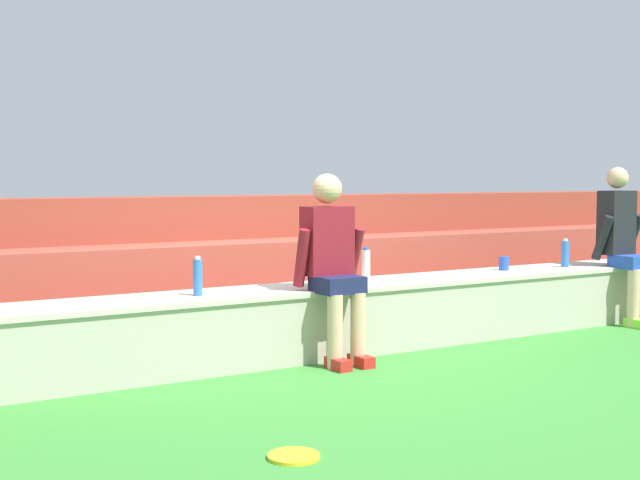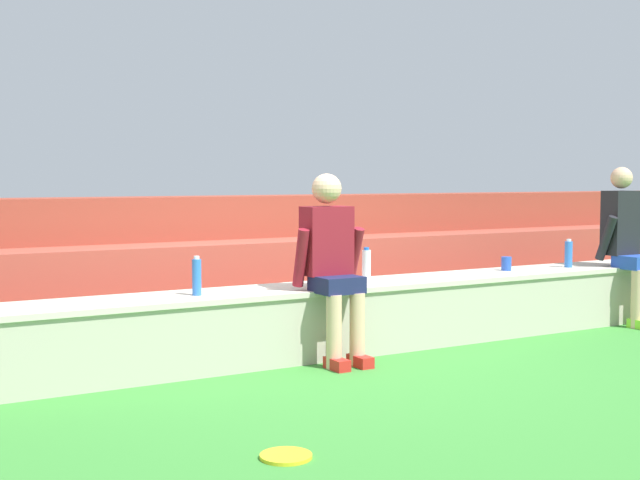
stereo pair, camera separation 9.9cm
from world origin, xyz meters
TOP-DOWN VIEW (x-y plane):
  - ground_plane at (0.00, 0.00)m, footprint 80.00×80.00m
  - stone_seating_wall at (0.00, 0.28)m, footprint 8.47×0.61m
  - brick_bleachers at (0.00, 1.75)m, footprint 12.38×1.67m
  - person_left_of_center at (-0.03, -0.01)m, footprint 0.53×0.52m
  - person_center at (3.15, 0.02)m, footprint 0.50×0.53m
  - water_bottle_near_right at (0.48, 0.30)m, footprint 0.07×0.07m
  - water_bottle_mid_right at (-0.97, 0.24)m, footprint 0.06×0.06m
  - water_bottle_mid_left at (2.66, 0.26)m, footprint 0.07×0.07m
  - plastic_cup_left_end at (1.98, 0.34)m, footprint 0.09×0.09m
  - frisbee at (-1.33, -1.72)m, footprint 0.25×0.25m

SIDE VIEW (x-z plane):
  - ground_plane at x=0.00m, z-range 0.00..0.00m
  - frisbee at x=-1.33m, z-range 0.00..0.02m
  - stone_seating_wall at x=0.00m, z-range 0.02..0.55m
  - brick_bleachers at x=0.00m, z-range -0.13..1.04m
  - plastic_cup_left_end at x=1.98m, z-range 0.53..0.65m
  - water_bottle_mid_left at x=2.66m, z-range 0.52..0.78m
  - water_bottle_near_right at x=0.48m, z-range 0.52..0.79m
  - water_bottle_mid_right at x=-0.97m, z-range 0.52..0.80m
  - person_left_of_center at x=-0.03m, z-range 0.06..1.43m
  - person_center at x=3.15m, z-range 0.04..1.48m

